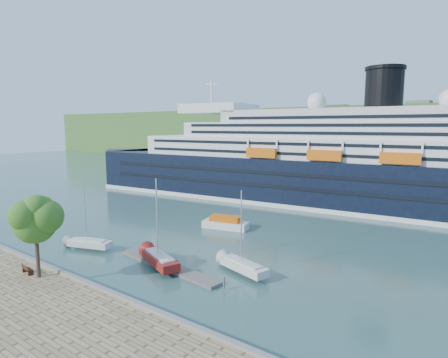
% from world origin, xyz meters
% --- Properties ---
extents(ground, '(400.00, 400.00, 0.00)m').
position_xyz_m(ground, '(0.00, 0.00, 0.00)').
color(ground, '#2C4F4C').
rests_on(ground, ground).
extents(far_hillside, '(400.00, 50.00, 24.00)m').
position_xyz_m(far_hillside, '(0.00, 145.00, 12.00)').
color(far_hillside, '#3A6026').
rests_on(far_hillside, ground).
extents(quay_coping, '(220.00, 0.50, 0.30)m').
position_xyz_m(quay_coping, '(0.00, -0.20, 1.15)').
color(quay_coping, slate).
rests_on(quay_coping, promenade).
extents(cruise_ship, '(124.16, 29.93, 27.62)m').
position_xyz_m(cruise_ship, '(4.52, 54.76, 13.81)').
color(cruise_ship, black).
rests_on(cruise_ship, ground).
extents(park_bench, '(1.76, 0.83, 1.09)m').
position_xyz_m(park_bench, '(-3.15, -2.36, 1.55)').
color(park_bench, '#472414').
rests_on(park_bench, promenade).
extents(promenade_tree, '(5.69, 5.69, 9.42)m').
position_xyz_m(promenade_tree, '(-1.36, -2.12, 5.71)').
color(promenade_tree, '#2F661A').
rests_on(promenade_tree, promenade).
extents(floating_pontoon, '(16.22, 3.73, 0.36)m').
position_xyz_m(floating_pontoon, '(5.76, 9.39, 0.18)').
color(floating_pontoon, slate).
rests_on(floating_pontoon, ground).
extents(sailboat_white_near, '(6.79, 3.93, 8.48)m').
position_xyz_m(sailboat_white_near, '(-7.25, 7.80, 4.24)').
color(sailboat_white_near, silver).
rests_on(sailboat_white_near, ground).
extents(sailboat_red, '(8.02, 4.91, 10.05)m').
position_xyz_m(sailboat_red, '(5.09, 8.76, 5.02)').
color(sailboat_red, maroon).
rests_on(sailboat_red, ground).
extents(sailboat_white_far, '(7.29, 3.75, 9.08)m').
position_xyz_m(sailboat_white_far, '(14.03, 12.97, 4.54)').
color(sailboat_white_far, silver).
rests_on(sailboat_white_far, ground).
extents(tender_launch, '(7.86, 4.24, 2.06)m').
position_xyz_m(tender_launch, '(1.18, 27.12, 1.03)').
color(tender_launch, '#DE5D0D').
rests_on(tender_launch, ground).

